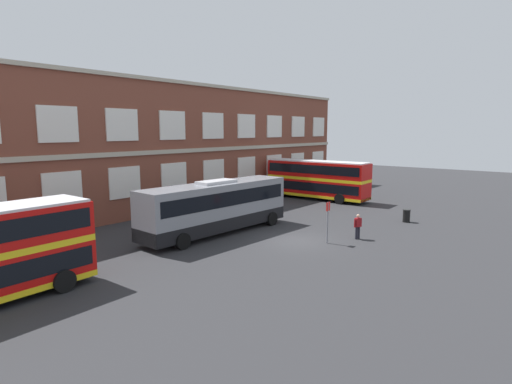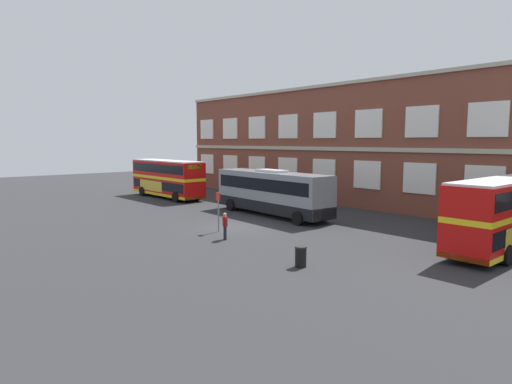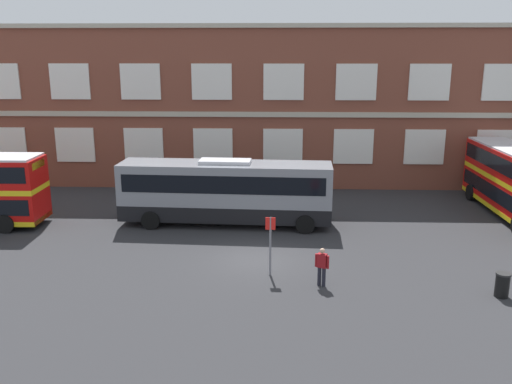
% 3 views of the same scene
% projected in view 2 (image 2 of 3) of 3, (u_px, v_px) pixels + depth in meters
% --- Properties ---
extents(ground_plane, '(120.00, 120.00, 0.00)m').
position_uv_depth(ground_plane, '(255.00, 224.00, 33.00)').
color(ground_plane, '#2B2B2D').
extents(brick_terminal_building, '(55.10, 8.19, 11.56)m').
position_uv_depth(brick_terminal_building, '(393.00, 146.00, 41.62)').
color(brick_terminal_building, brown).
rests_on(brick_terminal_building, ground).
extents(double_decker_near, '(11.04, 2.99, 4.07)m').
position_uv_depth(double_decker_near, '(167.00, 178.00, 47.93)').
color(double_decker_near, red).
rests_on(double_decker_near, ground).
extents(double_decker_middle, '(2.96, 11.03, 4.07)m').
position_uv_depth(double_decker_middle, '(507.00, 213.00, 24.74)').
color(double_decker_middle, red).
rests_on(double_decker_middle, ground).
extents(touring_coach, '(12.11, 3.33, 3.80)m').
position_uv_depth(touring_coach, '(272.00, 192.00, 36.50)').
color(touring_coach, gray).
rests_on(touring_coach, ground).
extents(waiting_passenger, '(0.62, 0.39, 1.70)m').
position_uv_depth(waiting_passenger, '(225.00, 225.00, 27.54)').
color(waiting_passenger, black).
rests_on(waiting_passenger, ground).
extents(bus_stand_flag, '(0.44, 0.10, 2.70)m').
position_uv_depth(bus_stand_flag, '(218.00, 208.00, 29.82)').
color(bus_stand_flag, slate).
rests_on(bus_stand_flag, ground).
extents(station_litter_bin, '(0.60, 0.60, 1.03)m').
position_uv_depth(station_litter_bin, '(301.00, 256.00, 21.59)').
color(station_litter_bin, black).
rests_on(station_litter_bin, ground).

